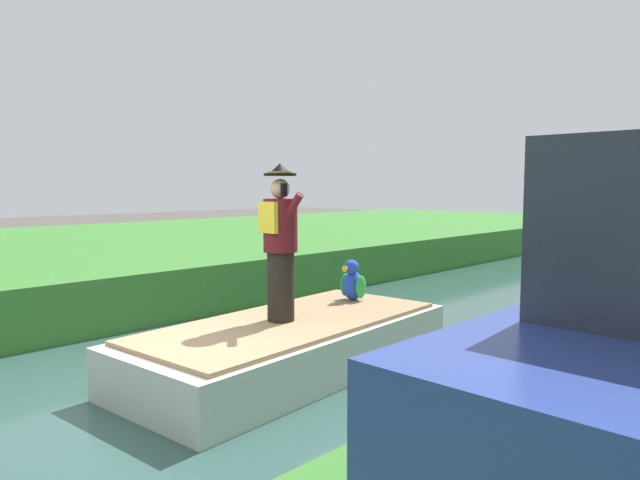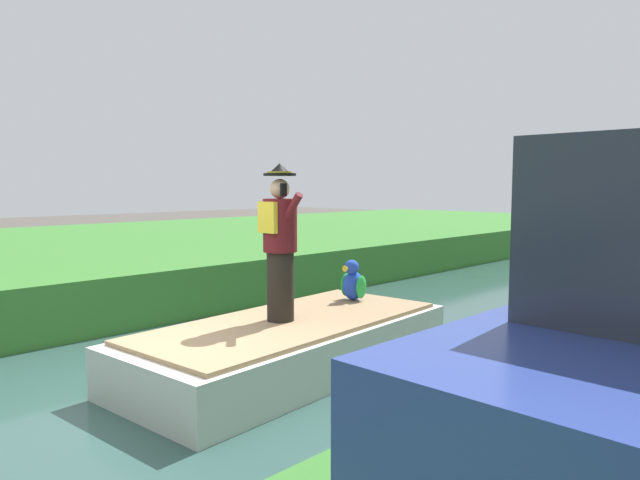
# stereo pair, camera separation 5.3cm
# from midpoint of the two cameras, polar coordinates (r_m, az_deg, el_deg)

# --- Properties ---
(ground_plane) EXTENTS (80.00, 80.00, 0.00)m
(ground_plane) POSITION_cam_midpoint_polar(r_m,az_deg,el_deg) (6.22, -14.86, -16.55)
(ground_plane) COLOR #4C4742
(canal_water) EXTENTS (6.09, 48.00, 0.10)m
(canal_water) POSITION_cam_midpoint_polar(r_m,az_deg,el_deg) (6.20, -14.87, -16.12)
(canal_water) COLOR #2D4C47
(canal_water) RESTS_ON ground
(boat) EXTENTS (2.10, 4.32, 0.61)m
(boat) POSITION_cam_midpoint_polar(r_m,az_deg,el_deg) (7.08, -2.64, -10.23)
(boat) COLOR silver
(boat) RESTS_ON canal_water
(person_pirate) EXTENTS (0.61, 0.42, 1.85)m
(person_pirate) POSITION_cam_midpoint_polar(r_m,az_deg,el_deg) (6.80, -3.72, -0.28)
(person_pirate) COLOR black
(person_pirate) RESTS_ON boat
(parrot_plush) EXTENTS (0.36, 0.35, 0.57)m
(parrot_plush) POSITION_cam_midpoint_polar(r_m,az_deg,el_deg) (8.12, 3.45, -4.20)
(parrot_plush) COLOR blue
(parrot_plush) RESTS_ON boat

